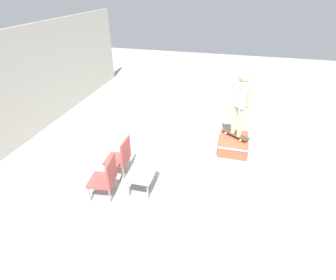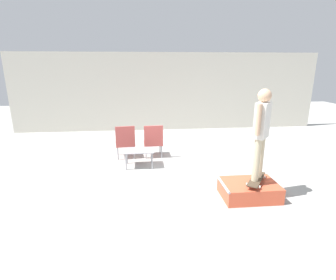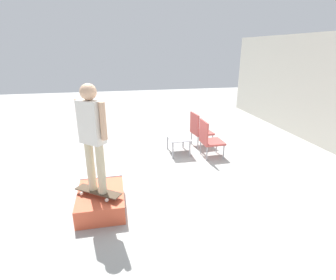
{
  "view_description": "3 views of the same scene",
  "coord_description": "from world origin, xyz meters",
  "px_view_note": "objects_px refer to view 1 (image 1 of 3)",
  "views": [
    {
      "loc": [
        -5.35,
        -0.92,
        4.01
      ],
      "look_at": [
        -0.06,
        0.44,
        0.68
      ],
      "focal_mm": 28.0,
      "sensor_mm": 36.0,
      "label": 1
    },
    {
      "loc": [
        -1.04,
        -5.66,
        2.53
      ],
      "look_at": [
        -0.45,
        0.26,
        0.82
      ],
      "focal_mm": 28.0,
      "sensor_mm": 36.0,
      "label": 2
    },
    {
      "loc": [
        5.02,
        -0.8,
        2.6
      ],
      "look_at": [
        -0.3,
        0.29,
        0.68
      ],
      "focal_mm": 28.0,
      "sensor_mm": 36.0,
      "label": 3
    }
  ],
  "objects_px": {
    "skate_ramp_box": "(233,144)",
    "coffee_table": "(143,175)",
    "skateboard_on_ramp": "(235,134)",
    "person_skater": "(241,99)",
    "patio_chair_right": "(121,156)",
    "patio_chair_left": "(106,177)"
  },
  "relations": [
    {
      "from": "skateboard_on_ramp",
      "to": "patio_chair_left",
      "type": "xyz_separation_m",
      "value": [
        -2.67,
        2.57,
        0.11
      ]
    },
    {
      "from": "skate_ramp_box",
      "to": "skateboard_on_ramp",
      "type": "distance_m",
      "value": 0.27
    },
    {
      "from": "skateboard_on_ramp",
      "to": "patio_chair_left",
      "type": "relative_size",
      "value": 0.82
    },
    {
      "from": "patio_chair_left",
      "to": "skate_ramp_box",
      "type": "bearing_deg",
      "value": 128.11
    },
    {
      "from": "skate_ramp_box",
      "to": "patio_chair_left",
      "type": "bearing_deg",
      "value": 135.01
    },
    {
      "from": "patio_chair_left",
      "to": "patio_chair_right",
      "type": "distance_m",
      "value": 0.78
    },
    {
      "from": "coffee_table",
      "to": "patio_chair_left",
      "type": "height_order",
      "value": "patio_chair_left"
    },
    {
      "from": "person_skater",
      "to": "coffee_table",
      "type": "bearing_deg",
      "value": 91.4
    },
    {
      "from": "skate_ramp_box",
      "to": "patio_chair_left",
      "type": "height_order",
      "value": "patio_chair_left"
    },
    {
      "from": "patio_chair_left",
      "to": "patio_chair_right",
      "type": "relative_size",
      "value": 1.0
    },
    {
      "from": "skateboard_on_ramp",
      "to": "patio_chair_right",
      "type": "distance_m",
      "value": 3.19
    },
    {
      "from": "person_skater",
      "to": "patio_chair_left",
      "type": "xyz_separation_m",
      "value": [
        -2.67,
        2.57,
        -0.92
      ]
    },
    {
      "from": "patio_chair_left",
      "to": "patio_chair_right",
      "type": "height_order",
      "value": "same"
    },
    {
      "from": "skate_ramp_box",
      "to": "coffee_table",
      "type": "relative_size",
      "value": 1.47
    },
    {
      "from": "skate_ramp_box",
      "to": "skateboard_on_ramp",
      "type": "height_order",
      "value": "skateboard_on_ramp"
    },
    {
      "from": "person_skater",
      "to": "coffee_table",
      "type": "relative_size",
      "value": 2.3
    },
    {
      "from": "skateboard_on_ramp",
      "to": "skate_ramp_box",
      "type": "bearing_deg",
      "value": 113.68
    },
    {
      "from": "skate_ramp_box",
      "to": "person_skater",
      "type": "xyz_separation_m",
      "value": [
        0.12,
        -0.02,
        1.27
      ]
    },
    {
      "from": "person_skater",
      "to": "skate_ramp_box",
      "type": "bearing_deg",
      "value": 119.62
    },
    {
      "from": "coffee_table",
      "to": "patio_chair_left",
      "type": "distance_m",
      "value": 0.78
    },
    {
      "from": "skate_ramp_box",
      "to": "person_skater",
      "type": "relative_size",
      "value": 0.64
    },
    {
      "from": "skate_ramp_box",
      "to": "patio_chair_right",
      "type": "distance_m",
      "value": 3.12
    }
  ]
}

